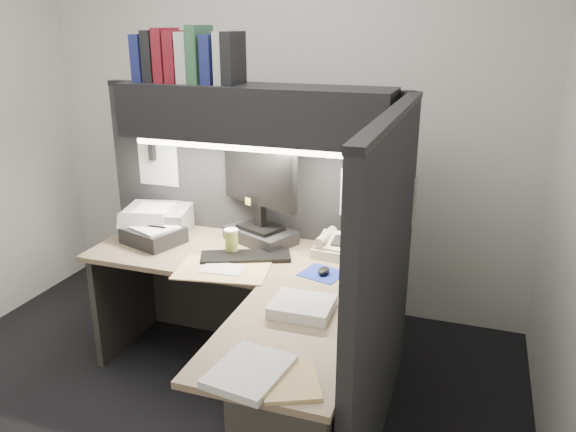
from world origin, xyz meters
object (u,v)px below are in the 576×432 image
(keyboard, at_px, (246,257))
(printer, at_px, (158,220))
(overhead_shelf, at_px, (253,113))
(telephone, at_px, (337,247))
(desk, at_px, (256,361))
(coffee_cup, at_px, (232,243))
(notebook_stack, at_px, (154,235))
(monitor, at_px, (260,204))

(keyboard, relative_size, printer, 1.27)
(overhead_shelf, distance_m, telephone, 0.88)
(desk, height_order, telephone, telephone)
(desk, xyz_separation_m, keyboard, (-0.26, 0.51, 0.30))
(telephone, xyz_separation_m, printer, (-1.15, -0.00, 0.03))
(desk, relative_size, coffee_cup, 12.23)
(telephone, bearing_deg, notebook_stack, -165.58)
(monitor, height_order, coffee_cup, monitor)
(desk, height_order, monitor, monitor)
(desk, xyz_separation_m, telephone, (0.20, 0.73, 0.33))
(telephone, distance_m, printer, 1.15)
(overhead_shelf, distance_m, notebook_stack, 0.94)
(telephone, bearing_deg, overhead_shelf, -177.58)
(keyboard, relative_size, coffee_cup, 3.56)
(monitor, height_order, keyboard, monitor)
(monitor, xyz_separation_m, keyboard, (0.02, -0.27, -0.23))
(coffee_cup, xyz_separation_m, notebook_stack, (-0.51, 0.01, -0.02))
(keyboard, xyz_separation_m, printer, (-0.68, 0.22, 0.07))
(desk, bearing_deg, monitor, 109.86)
(printer, bearing_deg, monitor, -9.90)
(telephone, xyz_separation_m, notebook_stack, (-1.08, -0.17, 0.00))
(telephone, relative_size, notebook_stack, 0.75)
(coffee_cup, bearing_deg, desk, -56.24)
(monitor, distance_m, keyboard, 0.35)
(desk, relative_size, printer, 4.35)
(coffee_cup, height_order, notebook_stack, coffee_cup)
(overhead_shelf, xyz_separation_m, notebook_stack, (-0.58, -0.20, -0.72))
(overhead_shelf, bearing_deg, telephone, -2.85)
(desk, xyz_separation_m, notebook_stack, (-0.88, 0.55, 0.33))
(keyboard, height_order, coffee_cup, coffee_cup)
(desk, xyz_separation_m, coffee_cup, (-0.36, 0.54, 0.36))
(telephone, distance_m, coffee_cup, 0.59)
(overhead_shelf, bearing_deg, printer, -177.76)
(desk, bearing_deg, keyboard, 117.45)
(keyboard, relative_size, notebook_stack, 1.56)
(notebook_stack, bearing_deg, coffee_cup, -1.15)
(keyboard, bearing_deg, coffee_cup, 136.80)
(notebook_stack, bearing_deg, overhead_shelf, 19.02)
(monitor, distance_m, printer, 0.69)
(keyboard, bearing_deg, monitor, 69.81)
(overhead_shelf, relative_size, notebook_stack, 4.89)
(monitor, height_order, telephone, monitor)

